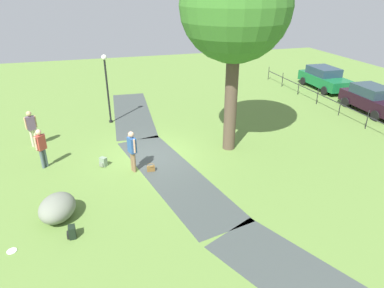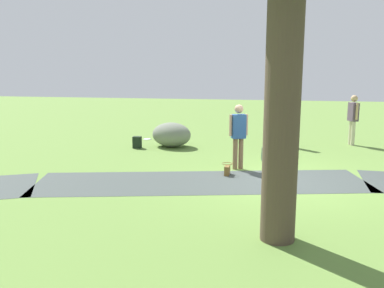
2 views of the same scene
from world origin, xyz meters
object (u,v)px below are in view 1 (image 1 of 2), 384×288
Objects in this scene: backpack_by_boulder at (72,232)px; parked_sedan_red at (372,99)px; lawn_boulder at (57,208)px; man_near_boulder at (41,146)px; parked_hatchback_blue at (324,78)px; handbag_on_grass at (151,168)px; lamp_post at (107,82)px; passerby_on_path at (31,126)px; woman_with_handbag at (132,149)px; large_shade_tree at (236,7)px; spare_backpack_on_lawn at (103,162)px; frisbee_on_grass at (12,251)px.

parked_sedan_red is at bearing 112.02° from backpack_by_boulder.
lawn_boulder is 3.98m from man_near_boulder.
handbag_on_grass is at bearing -58.78° from parked_hatchback_blue.
lamp_post is 4.48m from passerby_on_path.
woman_with_handbag reaches higher than parked_sedan_red.
large_shade_tree is 9.68m from man_near_boulder.
man_near_boulder is 2.57m from spare_backpack_on_lawn.
frisbee_on_grass is (1.24, -1.23, -0.41)m from lawn_boulder.
woman_with_handbag is 1.65m from spare_backpack_on_lawn.
woman_with_handbag is 4.41× the size of spare_backpack_on_lawn.
lamp_post reaches higher than passerby_on_path.
backpack_by_boulder is (3.37, -3.01, 0.05)m from handbag_on_grass.
lamp_post is 15.57m from parked_sedan_red.
passerby_on_path is (2.20, -3.70, -1.27)m from lamp_post.
backpack_by_boulder is at bearing 22.09° from lawn_boulder.
man_near_boulder is 0.39× the size of parked_hatchback_blue.
large_shade_tree reaches higher than spare_backpack_on_lawn.
passerby_on_path is (-2.36, -0.66, 0.03)m from man_near_boulder.
frisbee_on_grass is 0.07× the size of parked_sedan_red.
handbag_on_grass is 0.07× the size of parked_hatchback_blue.
handbag_on_grass is 0.81× the size of spare_backpack_on_lawn.
lamp_post is 0.85× the size of parked_hatchback_blue.
spare_backpack_on_lawn is at bearing 75.97° from man_near_boulder.
lawn_boulder is at bearing -56.72° from handbag_on_grass.
frisbee_on_grass is at bearing 1.61° from passerby_on_path.
passerby_on_path reaches higher than frisbee_on_grass.
lamp_post is 9.91m from backpack_by_boulder.
passerby_on_path is at bearing -91.23° from parked_sedan_red.
lawn_boulder is at bearing -48.10° from woman_with_handbag.
man_near_boulder reaches higher than backpack_by_boulder.
woman_with_handbag is 3.81m from man_near_boulder.
handbag_on_grass is 2.12m from spare_backpack_on_lawn.
lawn_boulder is (8.42, -2.25, -1.88)m from lamp_post.
lawn_boulder is at bearing -25.93° from spare_backpack_on_lawn.
parked_sedan_red is at bearing 110.60° from frisbee_on_grass.
parked_hatchback_blue is at bearing 104.00° from passerby_on_path.
lawn_boulder is 5.20× the size of handbag_on_grass.
lamp_post is 11.55× the size of handbag_on_grass.
backpack_by_boulder is (4.56, -6.92, -6.01)m from large_shade_tree.
parked_sedan_red is at bearing 104.12° from handbag_on_grass.
handbag_on_grass is 0.81× the size of backpack_by_boulder.
spare_backpack_on_lawn is at bearing -64.56° from parked_hatchback_blue.
lawn_boulder is at bearing -71.67° from parked_sedan_red.
handbag_on_grass is at bearing 61.72° from spare_backpack_on_lawn.
man_near_boulder is 0.97× the size of passerby_on_path.
passerby_on_path is 6.35m from handbag_on_grass.
spare_backpack_on_lawn is at bearing -88.12° from large_shade_tree.
man_near_boulder is at bearing -111.05° from woman_with_handbag.
lawn_boulder reaches higher than spare_backpack_on_lawn.
woman_with_handbag is 4.36m from backpack_by_boulder.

